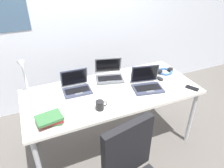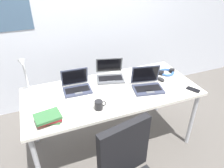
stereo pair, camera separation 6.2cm
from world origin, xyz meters
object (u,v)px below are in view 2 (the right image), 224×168
(computer_mouse, at_px, (161,79))
(book_stack, at_px, (48,118))
(laptop_near_mouse, at_px, (147,84))
(laptop_back_right, at_px, (110,75))
(headphones, at_px, (167,72))
(desk_lamp, at_px, (26,76))
(laptop_by_keyboard, at_px, (77,86))
(cell_phone, at_px, (193,90))
(coffee_mug, at_px, (99,105))

(computer_mouse, height_order, book_stack, book_stack)
(laptop_near_mouse, xyz_separation_m, laptop_back_right, (-0.29, 0.35, -0.00))
(laptop_back_right, bearing_deg, headphones, -11.87)
(laptop_near_mouse, xyz_separation_m, computer_mouse, (0.23, 0.08, -0.03))
(headphones, bearing_deg, desk_lamp, 174.00)
(laptop_by_keyboard, height_order, cell_phone, laptop_by_keyboard)
(laptop_by_keyboard, height_order, coffee_mug, laptop_by_keyboard)
(computer_mouse, xyz_separation_m, coffee_mug, (-0.81, -0.23, 0.03))
(laptop_back_right, bearing_deg, laptop_by_keyboard, -166.02)
(headphones, bearing_deg, laptop_back_right, 168.13)
(laptop_by_keyboard, distance_m, computer_mouse, 0.94)
(laptop_near_mouse, relative_size, computer_mouse, 3.60)
(desk_lamp, relative_size, headphones, 1.87)
(desk_lamp, distance_m, laptop_near_mouse, 1.23)
(computer_mouse, bearing_deg, laptop_back_right, 139.93)
(headphones, xyz_separation_m, coffee_mug, (-0.97, -0.36, 0.03))
(computer_mouse, distance_m, book_stack, 1.28)
(desk_lamp, xyz_separation_m, laptop_by_keyboard, (0.46, -0.12, -0.15))
(cell_phone, bearing_deg, laptop_by_keyboard, 129.47)
(laptop_back_right, bearing_deg, cell_phone, -37.62)
(desk_lamp, xyz_separation_m, computer_mouse, (1.39, -0.29, -0.18))
(laptop_back_right, xyz_separation_m, coffee_mug, (-0.30, -0.50, -0.00))
(coffee_mug, bearing_deg, laptop_back_right, 58.94)
(computer_mouse, height_order, headphones, headphones)
(book_stack, bearing_deg, laptop_near_mouse, 8.85)
(desk_lamp, distance_m, cell_phone, 1.70)
(computer_mouse, xyz_separation_m, headphones, (0.16, 0.12, -0.00))
(book_stack, bearing_deg, cell_phone, -1.84)
(laptop_back_right, bearing_deg, book_stack, -145.92)
(cell_phone, bearing_deg, coffee_mug, 148.07)
(computer_mouse, bearing_deg, headphones, 25.60)
(laptop_back_right, bearing_deg, laptop_near_mouse, -50.42)
(computer_mouse, distance_m, cell_phone, 0.36)
(book_stack, bearing_deg, coffee_mug, 1.18)
(computer_mouse, height_order, coffee_mug, coffee_mug)
(headphones, distance_m, book_stack, 1.46)
(coffee_mug, bearing_deg, cell_phone, -3.17)
(headphones, distance_m, coffee_mug, 1.03)
(laptop_near_mouse, height_order, laptop_by_keyboard, laptop_near_mouse)
(laptop_by_keyboard, xyz_separation_m, cell_phone, (1.13, -0.45, -0.04))
(laptop_near_mouse, height_order, book_stack, laptop_near_mouse)
(laptop_near_mouse, relative_size, laptop_back_right, 0.96)
(laptop_by_keyboard, xyz_separation_m, computer_mouse, (0.92, -0.16, -0.03))
(computer_mouse, relative_size, book_stack, 0.42)
(computer_mouse, distance_m, headphones, 0.20)
(laptop_by_keyboard, relative_size, coffee_mug, 2.56)
(laptop_near_mouse, bearing_deg, headphones, 28.23)
(book_stack, bearing_deg, headphones, 14.50)
(coffee_mug, bearing_deg, laptop_by_keyboard, 105.83)
(laptop_near_mouse, xyz_separation_m, cell_phone, (0.43, -0.21, -0.04))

